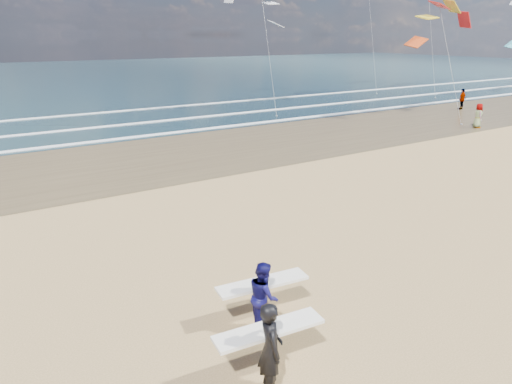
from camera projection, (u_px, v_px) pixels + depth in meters
wet_sand_strip at (354, 126)px, 33.47m from camera, size 220.00×12.00×0.01m
ocean at (129, 75)px, 76.74m from camera, size 220.00×100.00×0.02m
foam_breakers at (277, 108)px, 41.55m from camera, size 220.00×11.70×0.05m
surfer_near at (270, 346)px, 8.39m from camera, size 2.24×1.12×1.89m
surfer_far at (263, 295)px, 10.28m from camera, size 2.25×1.22×1.66m
beachgoer_0 at (478, 116)px, 32.81m from camera, size 0.94×1.01×1.73m
beachgoer_1 at (462, 99)px, 40.84m from camera, size 1.13×0.60×1.85m
kite_0 at (446, 42)px, 34.73m from camera, size 6.86×4.86×9.87m
kite_1 at (267, 38)px, 38.01m from camera, size 5.95×4.76×11.01m
kite_2 at (430, 12)px, 47.98m from camera, size 6.40×4.80×15.30m
kite_5 at (371, 23)px, 51.62m from camera, size 5.21×4.67×14.36m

